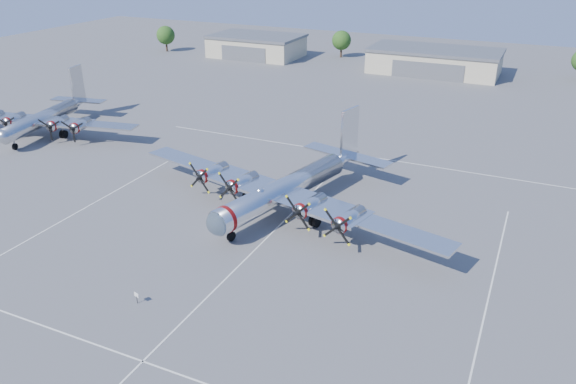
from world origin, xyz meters
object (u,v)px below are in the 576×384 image
at_px(tree_west, 341,40).
at_px(bomber_west, 48,133).
at_px(main_bomber_b29, 290,208).
at_px(tree_far_west, 166,35).
at_px(info_placard, 137,296).
at_px(hangar_west, 256,46).
at_px(hangar_center, 434,61).

xyz_separation_m(tree_west, bomber_west, (-21.31, -76.21, -4.22)).
relative_size(main_bomber_b29, bomber_west, 1.26).
height_order(tree_far_west, info_placard, tree_far_west).
distance_m(hangar_west, hangar_center, 45.00).
relative_size(tree_far_west, tree_west, 1.00).
relative_size(hangar_center, tree_west, 4.31).
height_order(main_bomber_b29, bomber_west, main_bomber_b29).
relative_size(tree_west, info_placard, 6.43).
height_order(tree_west, info_placard, tree_west).
bearing_deg(tree_west, main_bomber_b29, -73.97).
height_order(hangar_center, tree_far_west, tree_far_west).
height_order(hangar_west, hangar_center, same).
bearing_deg(info_placard, bomber_west, 158.55).
distance_m(hangar_center, info_placard, 98.51).
bearing_deg(hangar_center, main_bomber_b29, -90.54).
relative_size(hangar_center, info_placard, 27.70).
height_order(hangar_west, tree_west, tree_west).
distance_m(bomber_west, info_placard, 51.25).
height_order(main_bomber_b29, info_placard, main_bomber_b29).
xyz_separation_m(hangar_center, tree_far_west, (-70.00, -3.96, 1.51)).
height_order(hangar_west, info_placard, hangar_west).
bearing_deg(hangar_west, bomber_west, -91.10).
xyz_separation_m(tree_west, main_bomber_b29, (24.28, -84.47, -4.22)).
height_order(tree_far_west, main_bomber_b29, tree_far_west).
bearing_deg(info_placard, hangar_west, 126.83).
bearing_deg(hangar_west, main_bomber_b29, -59.92).
xyz_separation_m(tree_far_west, bomber_west, (23.69, -64.21, -4.22)).
bearing_deg(tree_west, hangar_west, -158.11).
bearing_deg(hangar_west, hangar_center, -0.00).
height_order(tree_far_west, bomber_west, tree_far_west).
bearing_deg(hangar_west, tree_far_west, -170.99).
bearing_deg(main_bomber_b29, tree_far_west, 147.73).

